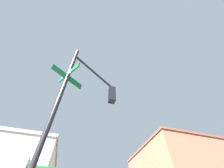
# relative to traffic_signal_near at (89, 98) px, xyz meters

# --- Properties ---
(traffic_signal_near) EXTENTS (2.48, 1.78, 6.28)m
(traffic_signal_near) POSITION_rel_traffic_signal_near_xyz_m (0.00, 0.00, 0.00)
(traffic_signal_near) COLOR black
(traffic_signal_near) RESTS_ON ground_plane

